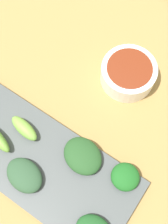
% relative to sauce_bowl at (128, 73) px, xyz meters
% --- Properties ---
extents(tabletop, '(2.10, 2.10, 0.02)m').
position_rel_sauce_bowl_xyz_m(tabletop, '(0.12, -0.03, -0.03)').
color(tabletop, '#A17B45').
rests_on(tabletop, ground).
extents(sauce_bowl, '(0.11, 0.11, 0.04)m').
position_rel_sauce_bowl_xyz_m(sauce_bowl, '(0.00, 0.00, 0.00)').
color(sauce_bowl, white).
rests_on(sauce_bowl, tabletop).
extents(serving_plate, '(0.16, 0.38, 0.01)m').
position_rel_sauce_bowl_xyz_m(serving_plate, '(0.24, -0.05, -0.02)').
color(serving_plate, '#494E4F').
rests_on(serving_plate, tabletop).
extents(broccoli_leafy_1, '(0.06, 0.08, 0.02)m').
position_rel_sauce_bowl_xyz_m(broccoli_leafy_1, '(0.27, -0.05, -0.00)').
color(broccoli_leafy_1, '#2D4D32').
rests_on(broccoli_leafy_1, serving_plate).
extents(broccoli_stalk_3, '(0.03, 0.07, 0.03)m').
position_rel_sauce_bowl_xyz_m(broccoli_stalk_3, '(0.20, -0.10, 0.00)').
color(broccoli_stalk_3, '#79B043').
rests_on(broccoli_stalk_3, serving_plate).
extents(broccoli_leafy_4, '(0.08, 0.09, 0.02)m').
position_rel_sauce_bowl_xyz_m(broccoli_leafy_4, '(0.19, 0.02, -0.00)').
color(broccoli_leafy_4, '#244C23').
rests_on(broccoli_leafy_4, serving_plate).
extents(broccoli_leafy_6, '(0.06, 0.06, 0.02)m').
position_rel_sauce_bowl_xyz_m(broccoli_leafy_6, '(0.17, 0.10, -0.00)').
color(broccoli_leafy_6, '#1C5C1F').
rests_on(broccoli_leafy_6, serving_plate).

